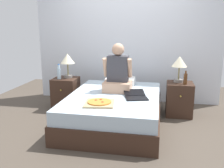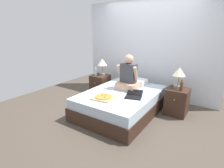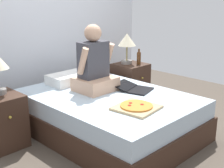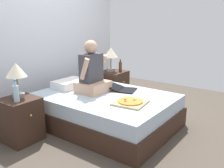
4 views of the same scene
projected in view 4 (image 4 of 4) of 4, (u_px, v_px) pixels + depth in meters
name	position (u px, v px, depth m)	size (l,w,h in m)	color
ground_plane	(105.00, 124.00, 3.79)	(5.71, 5.71, 0.00)	#4C4238
wall_back	(42.00, 37.00, 4.24)	(3.71, 0.12, 2.50)	silver
bed	(105.00, 110.00, 3.73)	(1.43, 1.98, 0.48)	#382319
nightstand_left	(21.00, 120.00, 3.25)	(0.44, 0.47, 0.58)	#382319
lamp_on_left_nightstand	(16.00, 72.00, 3.15)	(0.26, 0.26, 0.45)	gray
water_bottle	(16.00, 93.00, 3.03)	(0.07, 0.07, 0.28)	silver
nightstand_right	(114.00, 86.00, 4.86)	(0.44, 0.47, 0.58)	#382319
lamp_on_right_nightstand	(111.00, 54.00, 4.71)	(0.26, 0.26, 0.45)	gray
beer_bottle	(120.00, 66.00, 4.76)	(0.06, 0.06, 0.23)	#512D14
pillow	(70.00, 84.00, 4.04)	(0.52, 0.34, 0.12)	white
person_seated	(92.00, 73.00, 3.74)	(0.47, 0.40, 0.78)	tan
laptop	(124.00, 89.00, 3.87)	(0.42, 0.49, 0.07)	black
pizza_box	(130.00, 102.00, 3.28)	(0.45, 0.45, 0.04)	tan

